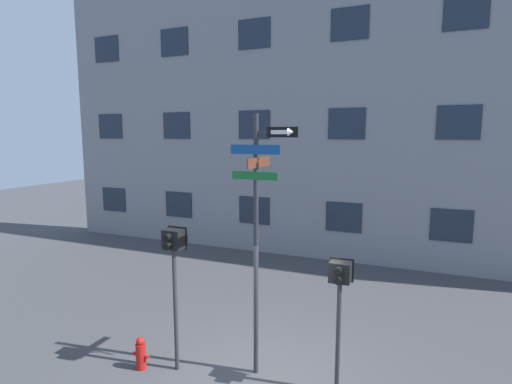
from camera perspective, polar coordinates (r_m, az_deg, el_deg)
building_facade at (r=14.62m, az=13.24°, el=15.86°), size 24.00×0.63×13.05m
street_sign_pole at (r=7.22m, az=0.37°, el=-4.51°), size 1.23×1.01×4.87m
pedestrian_signal_left at (r=7.68m, az=-11.65°, el=-9.33°), size 0.42×0.40×2.80m
pedestrian_signal_right at (r=7.12m, az=11.85°, el=-13.36°), size 0.42×0.40×2.41m
fire_hydrant at (r=8.61m, az=-16.11°, el=-21.29°), size 0.36×0.20×0.64m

